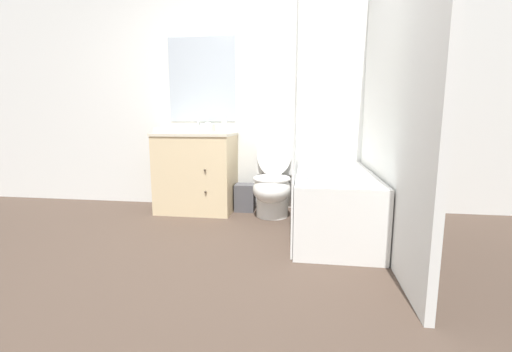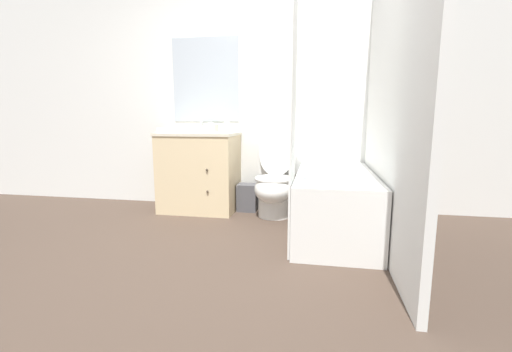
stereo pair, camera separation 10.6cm
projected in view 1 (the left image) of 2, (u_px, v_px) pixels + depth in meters
name	position (u px, v px, depth m)	size (l,w,h in m)	color
ground_plane	(228.00, 269.00, 2.33)	(14.00, 14.00, 0.00)	#47382D
wall_back	(262.00, 97.00, 3.83)	(8.00, 0.06, 2.50)	silver
wall_right	(384.00, 90.00, 2.80)	(0.05, 2.72, 2.50)	silver
vanity_cabinet	(197.00, 171.00, 3.76)	(0.83, 0.59, 0.87)	beige
sink_faucet	(201.00, 129.00, 3.86)	(0.14, 0.12, 0.12)	silver
toilet	(273.00, 184.00, 3.58)	(0.40, 0.67, 0.87)	white
bathtub	(333.00, 201.00, 3.10)	(0.66, 1.54, 0.54)	white
shower_curtain	(295.00, 126.00, 2.50)	(0.02, 0.37, 1.92)	white
wastebasket	(245.00, 198.00, 3.80)	(0.21, 0.18, 0.30)	#4C4C51
tissue_box	(208.00, 128.00, 3.80)	(0.13, 0.15, 0.11)	silver
soap_dispenser	(224.00, 125.00, 3.70)	(0.06, 0.06, 0.17)	white
hand_towel_folded	(167.00, 130.00, 3.59)	(0.23, 0.17, 0.06)	white
bath_towel_folded	(330.00, 179.00, 2.53)	(0.35, 0.24, 0.06)	silver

